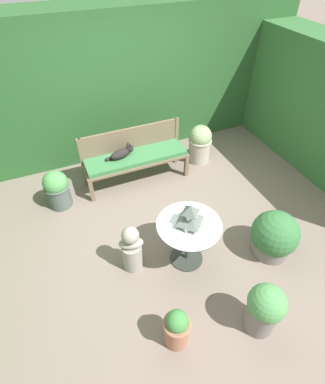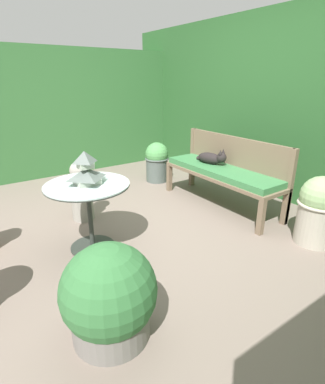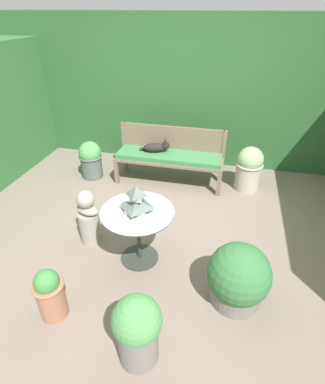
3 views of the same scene
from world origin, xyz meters
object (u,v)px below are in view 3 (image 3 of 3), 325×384
pagoda_birdhouse (137,201)px  potted_plant_table_far (50,293)px  patio_table (138,222)px  potted_plant_table_near (91,159)px  cat (157,147)px  potted_plant_hedge_corner (249,168)px  potted_plant_patio_mid (238,278)px  garden_bench (169,158)px  potted_plant_path_edge (137,329)px  garden_bust (89,218)px

pagoda_birdhouse → potted_plant_table_far: pagoda_birdhouse is taller
patio_table → potted_plant_table_near: 2.07m
cat → potted_plant_hedge_corner: (1.39, 0.07, -0.22)m
potted_plant_patio_mid → garden_bench: bearing=118.3°
patio_table → potted_plant_patio_mid: size_ratio=1.20×
potted_plant_table_far → potted_plant_path_edge: bearing=-12.7°
potted_plant_table_near → potted_plant_patio_mid: bearing=-39.3°
potted_plant_table_near → potted_plant_hedge_corner: (2.44, 0.21, 0.03)m
potted_plant_hedge_corner → potted_plant_table_near: bearing=-175.2°
garden_bust → potted_plant_table_far: garden_bust is taller
patio_table → potted_plant_patio_mid: (1.04, -0.31, -0.22)m
pagoda_birdhouse → potted_plant_patio_mid: (1.04, -0.31, -0.48)m
potted_plant_path_edge → potted_plant_patio_mid: bearing=45.6°
potted_plant_patio_mid → potted_plant_table_near: bearing=140.7°
pagoda_birdhouse → potted_plant_table_far: 1.13m
patio_table → potted_plant_table_far: bearing=-122.4°
potted_plant_table_near → potted_plant_table_far: (0.75, -2.46, -0.04)m
potted_plant_table_far → cat: bearing=83.6°
cat → potted_plant_hedge_corner: cat is taller
garden_bench → potted_plant_path_edge: 2.79m
cat → potted_plant_patio_mid: (1.29, -2.06, -0.28)m
pagoda_birdhouse → potted_plant_patio_mid: size_ratio=0.47×
cat → potted_plant_table_near: size_ratio=0.77×
cat → potted_plant_patio_mid: bearing=-72.6°
potted_plant_path_edge → potted_plant_hedge_corner: bearing=73.9°
garden_bust → potted_plant_table_far: size_ratio=1.29×
pagoda_birdhouse → potted_plant_patio_mid: pagoda_birdhouse is taller
cat → potted_plant_path_edge: size_ratio=0.72×
garden_bench → garden_bust: bearing=-111.2°
garden_bench → pagoda_birdhouse: pagoda_birdhouse is taller
cat → pagoda_birdhouse: bearing=-96.7°
pagoda_birdhouse → potted_plant_path_edge: pagoda_birdhouse is taller
garden_bust → potted_plant_hedge_corner: bearing=59.1°
garden_bust → potted_plant_hedge_corner: (1.79, 1.65, 0.03)m
garden_bust → potted_plant_path_edge: garden_bust is taller
pagoda_birdhouse → garden_bust: 0.81m
potted_plant_hedge_corner → pagoda_birdhouse: bearing=-122.1°
potted_plant_table_near → garden_bench: bearing=5.0°
potted_plant_path_edge → potted_plant_patio_mid: size_ratio=1.04×
cat → pagoda_birdhouse: size_ratio=1.58×
potted_plant_hedge_corner → garden_bench: bearing=-175.3°
potted_plant_table_near → potted_plant_hedge_corner: potted_plant_hedge_corner is taller
patio_table → potted_plant_table_far: 1.04m
garden_bust → potted_plant_table_near: bearing=130.5°
garden_bench → potted_plant_path_edge: bearing=-82.5°
cat → potted_plant_path_edge: 2.86m
pagoda_birdhouse → potted_plant_hedge_corner: size_ratio=0.44×
potted_plant_path_edge → potted_plant_table_far: potted_plant_path_edge is taller
potted_plant_patio_mid → cat: bearing=122.1°
patio_table → garden_bust: (-0.65, 0.16, -0.19)m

